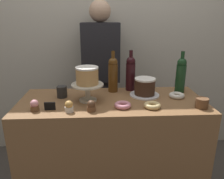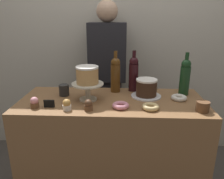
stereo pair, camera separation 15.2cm
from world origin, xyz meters
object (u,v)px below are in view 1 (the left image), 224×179
at_px(donut_sugar, 177,95).
at_px(barista_figure, 101,81).
at_px(white_layer_cake, 87,76).
at_px(wine_bottle_dark_red, 131,73).
at_px(donut_glazed, 152,105).
at_px(price_sign_chalkboard, 50,106).
at_px(chocolate_round_cake, 145,86).
at_px(wine_bottle_green, 181,74).
at_px(donut_pink, 123,105).
at_px(cookie_stack, 202,103).
at_px(cupcake_chocolate, 91,106).
at_px(wine_bottle_amber, 113,74).
at_px(cupcake_caramel, 69,107).
at_px(coffee_cup_ceramic, 62,92).
at_px(cupcake_strawberry, 35,106).
at_px(cake_stand_pedestal, 88,89).

relative_size(donut_sugar, barista_figure, 0.07).
distance_m(white_layer_cake, wine_bottle_dark_red, 0.41).
relative_size(donut_glazed, price_sign_chalkboard, 1.60).
relative_size(white_layer_cake, chocolate_round_cake, 1.01).
relative_size(wine_bottle_green, barista_figure, 0.20).
bearing_deg(donut_pink, cookie_stack, -3.46).
bearing_deg(cookie_stack, barista_figure, 129.05).
relative_size(wine_bottle_green, cupcake_chocolate, 4.38).
bearing_deg(donut_pink, wine_bottle_amber, 97.84).
xyz_separation_m(wine_bottle_amber, cupcake_chocolate, (-0.16, -0.38, -0.11)).
bearing_deg(chocolate_round_cake, wine_bottle_dark_red, 122.87).
relative_size(donut_pink, barista_figure, 0.07).
distance_m(cupcake_caramel, price_sign_chalkboard, 0.13).
xyz_separation_m(cookie_stack, coffee_cup_ceramic, (-0.95, 0.25, 0.01)).
relative_size(wine_bottle_amber, donut_pink, 2.91).
bearing_deg(wine_bottle_green, chocolate_round_cake, -167.32).
relative_size(white_layer_cake, cookie_stack, 1.88).
height_order(cupcake_strawberry, donut_glazed, cupcake_strawberry).
bearing_deg(white_layer_cake, donut_pink, -29.47).
bearing_deg(cupcake_strawberry, white_layer_cake, 25.44).
xyz_separation_m(cupcake_chocolate, price_sign_chalkboard, (-0.27, 0.04, -0.01)).
xyz_separation_m(cupcake_caramel, cupcake_chocolate, (0.14, 0.00, 0.00)).
bearing_deg(donut_pink, coffee_cup_ceramic, 153.19).
relative_size(donut_pink, donut_sugar, 1.00).
bearing_deg(wine_bottle_green, donut_pink, -149.06).
xyz_separation_m(cupcake_strawberry, donut_pink, (0.57, 0.02, -0.02)).
relative_size(cake_stand_pedestal, cupcake_strawberry, 3.05).
distance_m(cupcake_chocolate, donut_pink, 0.21).
bearing_deg(donut_sugar, wine_bottle_green, 63.33).
bearing_deg(cookie_stack, wine_bottle_amber, 147.27).
height_order(cupcake_caramel, donut_sugar, cupcake_caramel).
distance_m(cake_stand_pedestal, wine_bottle_amber, 0.28).
bearing_deg(cookie_stack, donut_glazed, 177.10).
xyz_separation_m(wine_bottle_amber, cupcake_strawberry, (-0.52, -0.36, -0.11)).
relative_size(white_layer_cake, donut_glazed, 1.41).
bearing_deg(price_sign_chalkboard, coffee_cup_ceramic, 80.12).
distance_m(chocolate_round_cake, price_sign_chalkboard, 0.71).
height_order(chocolate_round_cake, donut_glazed, chocolate_round_cake).
bearing_deg(wine_bottle_green, donut_sugar, -116.67).
distance_m(donut_pink, coffee_cup_ceramic, 0.49).
height_order(donut_glazed, cookie_stack, cookie_stack).
relative_size(wine_bottle_dark_red, price_sign_chalkboard, 4.65).
height_order(cake_stand_pedestal, cupcake_chocolate, cake_stand_pedestal).
distance_m(cake_stand_pedestal, wine_bottle_green, 0.74).
height_order(cupcake_chocolate, donut_sugar, cupcake_chocolate).
distance_m(cupcake_strawberry, donut_sugar, 1.01).
bearing_deg(donut_pink, white_layer_cake, 150.53).
distance_m(donut_glazed, barista_figure, 0.87).
bearing_deg(wine_bottle_green, cookie_stack, -83.07).
distance_m(donut_pink, donut_glazed, 0.20).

